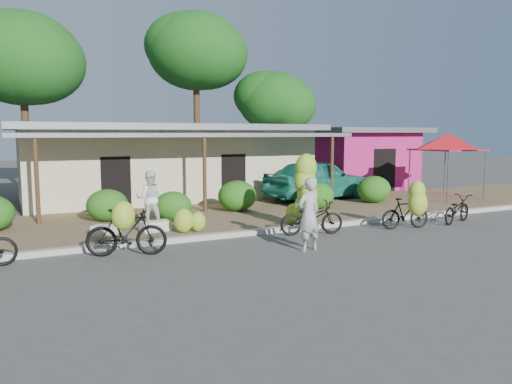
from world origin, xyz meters
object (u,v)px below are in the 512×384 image
tree_far_center (17,56)px  bike_far_right (457,209)px  teal_van (318,180)px  sack_near (155,226)px  red_canopy (448,141)px  sack_far (106,230)px  bike_center (309,202)px  bystander (150,198)px  bike_right (409,208)px  tree_near_right (271,100)px  tree_center_right (192,50)px  bike_left (126,230)px  vendor (309,214)px

tree_far_center → bike_far_right: bearing=-50.9°
bike_far_right → teal_van: teal_van is taller
bike_far_right → sack_near: (-9.47, 2.51, -0.19)m
red_canopy → sack_far: size_ratio=4.67×
bike_center → red_canopy: bearing=-56.4°
bike_center → bystander: 4.87m
tree_far_center → bike_right: 19.59m
red_canopy → sack_near: red_canopy is taller
tree_near_right → sack_near: tree_near_right is taller
bike_center → sack_near: size_ratio=2.78×
tree_center_right → sack_far: tree_center_right is taller
tree_center_right → sack_near: (-5.95, -13.39, -7.41)m
tree_far_center → bystander: size_ratio=5.14×
bike_center → sack_far: bearing=86.0°
bike_center → bike_far_right: 5.38m
tree_center_right → sack_far: 16.95m
tree_far_center → bike_left: size_ratio=4.38×
bike_center → bike_far_right: size_ratio=1.27×
sack_near → sack_far: sack_near is taller
tree_near_right → sack_near: 15.81m
bike_left → sack_near: bike_left is taller
sack_far → teal_van: size_ratio=0.15×
bike_far_right → bystander: size_ratio=1.09×
tree_center_right → bystander: bearing=-115.2°
tree_far_center → red_canopy: tree_far_center is taller
bike_left → sack_far: 2.27m
bike_far_right → bike_left: bearing=69.4°
red_canopy → sack_far: 15.18m
bike_far_right → teal_van: size_ratio=0.37×
tree_far_center → bike_right: (10.23, -15.61, -5.95)m
bike_center → bystander: size_ratio=1.39×
bike_left → tree_far_center: bearing=23.8°
tree_far_center → tree_near_right: size_ratio=1.35×
teal_van → sack_near: bearing=103.2°
red_canopy → sack_far: (-14.91, -1.66, -2.35)m
bike_far_right → teal_van: 6.44m
bike_far_right → sack_far: bike_far_right is taller
tree_near_right → bike_far_right: 14.59m
tree_far_center → red_canopy: size_ratio=2.50×
bike_far_right → vendor: bearing=80.9°
bike_center → bystander: (-4.06, 2.69, 0.04)m
tree_center_right → sack_far: size_ratio=13.02×
vendor → bystander: vendor is taller
bike_far_right → bike_center: bearing=62.6°
bike_left → bystander: 3.49m
bike_right → bystander: (-7.07, 3.70, 0.30)m
bike_center → bike_right: (3.01, -1.00, -0.25)m
sack_far → bystander: size_ratio=0.44×
bike_far_right → sack_far: 11.17m
tree_far_center → bystander: bearing=-75.1°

